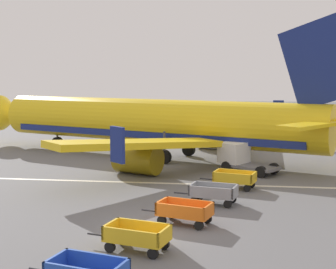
{
  "coord_description": "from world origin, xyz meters",
  "views": [
    {
      "loc": [
        3.69,
        -21.67,
        7.07
      ],
      "look_at": [
        -0.73,
        12.68,
        2.8
      ],
      "focal_mm": 52.11,
      "sensor_mm": 36.0,
      "label": 1
    }
  ],
  "objects_px": {
    "baggage_cart_second_in_row": "(137,236)",
    "baggage_cart_fourth_in_row": "(213,193)",
    "airplane": "(162,122)",
    "service_truck_beside_carts": "(239,157)",
    "baggage_cart_third_in_row": "(184,212)",
    "baggage_cart_far_end": "(234,179)"
  },
  "relations": [
    {
      "from": "airplane",
      "to": "baggage_cart_third_in_row",
      "type": "height_order",
      "value": "airplane"
    },
    {
      "from": "baggage_cart_fourth_in_row",
      "to": "baggage_cart_far_end",
      "type": "relative_size",
      "value": 1.0
    },
    {
      "from": "baggage_cart_second_in_row",
      "to": "baggage_cart_third_in_row",
      "type": "xyz_separation_m",
      "value": [
        1.56,
        3.79,
        0.0
      ]
    },
    {
      "from": "baggage_cart_second_in_row",
      "to": "service_truck_beside_carts",
      "type": "distance_m",
      "value": 17.56
    },
    {
      "from": "baggage_cart_third_in_row",
      "to": "baggage_cart_fourth_in_row",
      "type": "relative_size",
      "value": 1.0
    },
    {
      "from": "service_truck_beside_carts",
      "to": "airplane",
      "type": "bearing_deg",
      "value": 142.78
    },
    {
      "from": "airplane",
      "to": "service_truck_beside_carts",
      "type": "height_order",
      "value": "airplane"
    },
    {
      "from": "baggage_cart_second_in_row",
      "to": "baggage_cart_fourth_in_row",
      "type": "relative_size",
      "value": 1.0
    },
    {
      "from": "baggage_cart_third_in_row",
      "to": "baggage_cart_fourth_in_row",
      "type": "distance_m",
      "value": 4.03
    },
    {
      "from": "baggage_cart_second_in_row",
      "to": "baggage_cart_fourth_in_row",
      "type": "xyz_separation_m",
      "value": [
        2.79,
        7.63,
        0.0
      ]
    },
    {
      "from": "baggage_cart_far_end",
      "to": "airplane",
      "type": "bearing_deg",
      "value": 120.22
    },
    {
      "from": "airplane",
      "to": "baggage_cart_second_in_row",
      "type": "relative_size",
      "value": 10.0
    },
    {
      "from": "airplane",
      "to": "baggage_cart_far_end",
      "type": "height_order",
      "value": "airplane"
    },
    {
      "from": "airplane",
      "to": "service_truck_beside_carts",
      "type": "xyz_separation_m",
      "value": [
        6.45,
        -4.9,
        -1.95
      ]
    },
    {
      "from": "baggage_cart_third_in_row",
      "to": "baggage_cart_fourth_in_row",
      "type": "xyz_separation_m",
      "value": [
        1.22,
        3.84,
        0.0
      ]
    },
    {
      "from": "baggage_cart_second_in_row",
      "to": "baggage_cart_third_in_row",
      "type": "distance_m",
      "value": 4.1
    },
    {
      "from": "baggage_cart_second_in_row",
      "to": "airplane",
      "type": "bearing_deg",
      "value": 95.46
    },
    {
      "from": "baggage_cart_fourth_in_row",
      "to": "airplane",
      "type": "bearing_deg",
      "value": 108.88
    },
    {
      "from": "airplane",
      "to": "baggage_cart_far_end",
      "type": "relative_size",
      "value": 10.01
    },
    {
      "from": "baggage_cart_far_end",
      "to": "service_truck_beside_carts",
      "type": "relative_size",
      "value": 0.78
    },
    {
      "from": "airplane",
      "to": "baggage_cart_far_end",
      "type": "xyz_separation_m",
      "value": [
        6.06,
        -10.41,
        -2.45
      ]
    },
    {
      "from": "baggage_cart_third_in_row",
      "to": "service_truck_beside_carts",
      "type": "relative_size",
      "value": 0.77
    }
  ]
}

